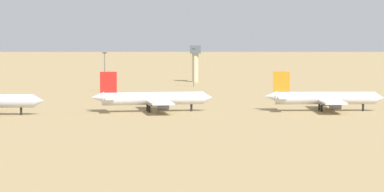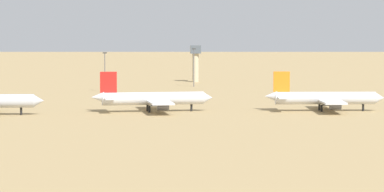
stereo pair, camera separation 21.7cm
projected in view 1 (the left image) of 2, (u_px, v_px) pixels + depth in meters
name	position (u px, v px, depth m)	size (l,w,h in m)	color
ground	(152.00, 111.00, 341.91)	(4000.00, 4000.00, 0.00)	tan
parked_jet_red_4	(152.00, 99.00, 338.26)	(40.94, 34.72, 13.52)	silver
parked_jet_orange_5	(324.00, 98.00, 340.70)	(40.43, 33.85, 13.38)	silver
control_tower	(195.00, 60.00, 502.89)	(5.20, 5.20, 18.25)	#C6B793
light_pole_west	(105.00, 69.00, 432.29)	(1.80, 0.50, 16.98)	#59595E
light_pole_mid	(194.00, 65.00, 466.45)	(1.80, 0.50, 17.75)	#59595E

